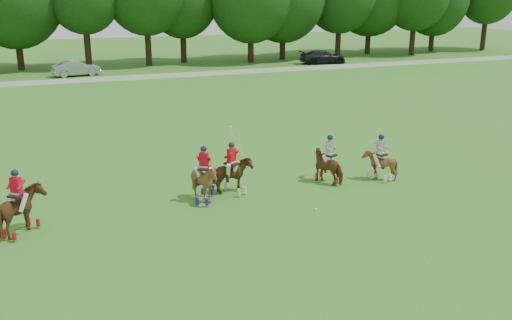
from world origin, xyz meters
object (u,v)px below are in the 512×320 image
object	(u,v)px
car_right	(323,57)
polo_stripe_a	(329,165)
polo_stripe_b	(380,164)
polo_ball	(316,209)
polo_red_a	(19,211)
polo_red_c	(204,182)
car_mid	(76,68)
polo_red_b	(232,175)

from	to	relation	value
car_right	polo_stripe_a	distance (m)	43.16
polo_stripe_a	polo_stripe_b	world-z (taller)	polo_stripe_a
polo_stripe_b	polo_ball	xyz separation A→B (m)	(-4.40, -2.36, -0.70)
car_right	polo_red_a	xyz separation A→B (m)	(-32.69, -39.49, 0.10)
polo_stripe_a	polo_stripe_b	size ratio (longest dim) A/B	1.02
polo_red_c	polo_red_a	bearing A→B (deg)	-173.56
car_right	car_mid	bearing A→B (deg)	96.60
polo_stripe_a	car_mid	bearing A→B (deg)	101.64
polo_red_b	polo_red_c	size ratio (longest dim) A/B	1.18
polo_stripe_a	polo_stripe_b	distance (m)	2.36
car_mid	polo_stripe_b	xyz separation A→B (m)	(10.19, -38.89, -0.02)
car_mid	polo_red_b	size ratio (longest dim) A/B	1.68
polo_stripe_a	polo_red_b	bearing A→B (deg)	177.78
car_mid	polo_red_a	xyz separation A→B (m)	(-4.97, -39.49, 0.11)
car_right	polo_red_b	distance (m)	45.28
polo_red_c	polo_stripe_b	xyz separation A→B (m)	(8.19, -0.18, -0.10)
polo_stripe_b	car_mid	bearing A→B (deg)	104.68
polo_red_a	polo_red_c	world-z (taller)	polo_red_a
polo_red_b	polo_red_c	world-z (taller)	polo_red_b
car_mid	polo_stripe_b	bearing A→B (deg)	-175.53
polo_red_a	polo_stripe_b	distance (m)	15.17
car_right	polo_stripe_a	size ratio (longest dim) A/B	2.47
polo_ball	polo_red_c	bearing A→B (deg)	146.14
car_mid	polo_ball	distance (m)	41.66
polo_stripe_b	polo_red_a	bearing A→B (deg)	-177.72
polo_red_c	polo_ball	size ratio (longest dim) A/B	26.15
polo_red_c	polo_stripe_a	size ratio (longest dim) A/B	1.08
car_mid	polo_red_b	world-z (taller)	polo_red_b
polo_red_c	polo_ball	xyz separation A→B (m)	(3.79, -2.54, -0.81)
polo_red_b	polo_ball	distance (m)	3.99
polo_stripe_a	polo_ball	world-z (taller)	polo_stripe_a
polo_red_b	car_mid	bearing A→B (deg)	95.03
polo_red_b	polo_stripe_b	distance (m)	6.87
polo_red_a	polo_stripe_b	size ratio (longest dim) A/B	1.13
polo_red_c	polo_stripe_a	distance (m)	5.91
polo_red_b	polo_ball	bearing A→B (deg)	-51.78
car_right	polo_stripe_b	xyz separation A→B (m)	(-17.54, -38.89, -0.03)
car_mid	car_right	xyz separation A→B (m)	(27.73, 0.00, 0.01)
polo_red_a	polo_red_c	size ratio (longest dim) A/B	1.02
polo_red_b	polo_stripe_a	size ratio (longest dim) A/B	1.27
polo_stripe_a	polo_red_c	bearing A→B (deg)	-176.44
polo_stripe_a	polo_ball	size ratio (longest dim) A/B	24.27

